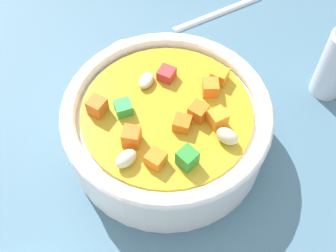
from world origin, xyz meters
TOP-DOWN VIEW (x-y plane):
  - ground_plane at (0.00, 0.00)cm, footprint 140.00×140.00cm
  - soup_bowl_main at (0.01, -0.02)cm, footprint 18.30×18.30cm
  - spoon at (1.04, 15.08)cm, footprint 18.33×10.89cm

SIDE VIEW (x-z plane):
  - ground_plane at x=0.00cm, z-range -2.00..0.00cm
  - spoon at x=1.04cm, z-range -0.05..1.00cm
  - soup_bowl_main at x=0.01cm, z-range -0.19..6.49cm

